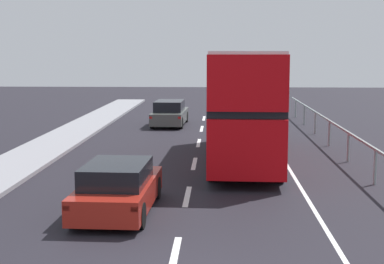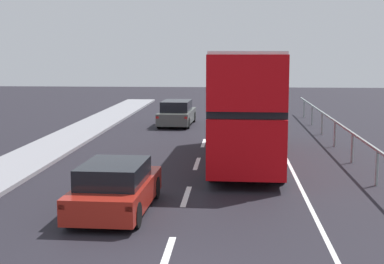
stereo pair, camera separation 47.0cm
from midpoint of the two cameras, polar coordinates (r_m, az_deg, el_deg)
name	(u,v)px [view 1 (the left image)]	position (r m, az deg, el deg)	size (l,w,h in m)	color
lane_paint_markings	(258,188)	(18.08, 5.76, -5.56)	(3.62, 46.00, 0.01)	silver
bridge_side_railing	(376,155)	(19.14, 17.04, -2.22)	(0.10, 42.00, 1.17)	gray
double_decker_bus_red	(245,103)	(22.22, 4.64, 2.89)	(2.76, 10.40, 4.23)	red
hatchback_car_near	(118,188)	(15.38, -8.19, -5.52)	(1.92, 4.29, 1.35)	maroon
sedan_car_ahead	(170,113)	(33.23, -2.62, 1.84)	(1.93, 4.48, 1.44)	#4B504B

